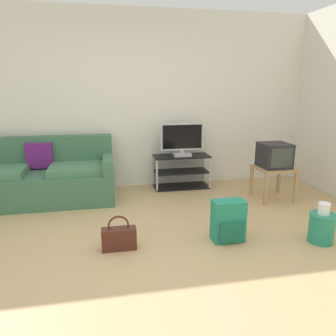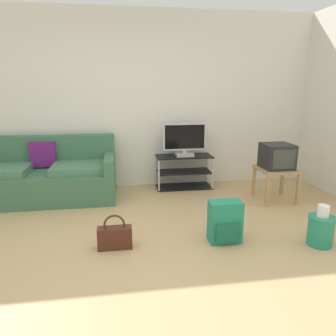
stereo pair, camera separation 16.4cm
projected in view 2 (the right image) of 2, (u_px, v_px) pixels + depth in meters
name	position (u px, v px, depth m)	size (l,w,h in m)	color
ground_plane	(135.00, 263.00, 2.94)	(9.00, 9.80, 0.02)	tan
wall_back	(124.00, 101.00, 4.95)	(9.00, 0.10, 2.70)	silver
couch	(43.00, 177.00, 4.55)	(2.02, 0.88, 0.87)	#3D6B4C
tv_stand	(184.00, 172.00, 5.07)	(0.88, 0.39, 0.52)	black
flat_tv	(184.00, 140.00, 4.93)	(0.68, 0.22, 0.52)	#B2B2B7
side_table	(276.00, 174.00, 4.46)	(0.50, 0.50, 0.47)	tan
crt_tv	(277.00, 156.00, 4.41)	(0.39, 0.40, 0.34)	#232326
backpack	(225.00, 222.00, 3.29)	(0.33, 0.26, 0.44)	#238466
handbag	(115.00, 237.00, 3.17)	(0.34, 0.13, 0.36)	#4C2319
cleaning_bucket	(321.00, 228.00, 3.23)	(0.27, 0.27, 0.43)	#238466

